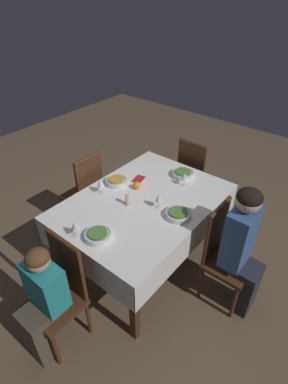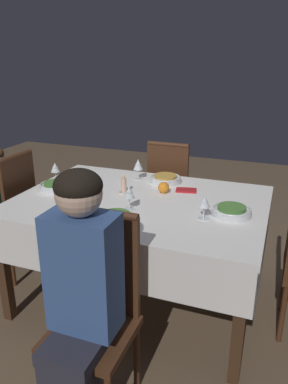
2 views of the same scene
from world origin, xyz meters
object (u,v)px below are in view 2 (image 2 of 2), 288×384
at_px(wine_glass_east, 204,203).
at_px(bowl_south, 116,218).
at_px(dining_table, 140,211).
at_px(person_adult_denim, 79,294).
at_px(chair_west, 11,212).
at_px(chair_north, 170,193).
at_px(orange_fruit, 164,188).
at_px(wine_glass_west, 55,168).
at_px(bowl_north, 165,179).
at_px(wine_glass_north, 138,165).
at_px(bowl_west, 56,186).
at_px(napkin_red_folded, 186,190).
at_px(chair_south, 97,307).
at_px(candle_centerpiece, 124,187).
at_px(bowl_east, 232,211).
at_px(wine_glass_south, 129,193).

bearing_deg(wine_glass_east, bowl_south, -153.03).
bearing_deg(dining_table, person_adult_denim, -84.15).
distance_m(chair_west, chair_north, 1.30).
bearing_deg(wine_glass_east, orange_fruit, 136.50).
distance_m(person_adult_denim, wine_glass_west, 1.35).
xyz_separation_m(bowl_south, bowl_north, (0.04, 0.77, 0.00)).
height_order(bowl_north, orange_fruit, orange_fruit).
distance_m(chair_north, wine_glass_north, 0.56).
bearing_deg(bowl_west, napkin_red_folded, 18.89).
height_order(chair_west, wine_glass_north, chair_west).
bearing_deg(orange_fruit, bowl_north, 104.41).
height_order(person_adult_denim, bowl_north, person_adult_denim).
distance_m(chair_north, orange_fruit, 0.70).
relative_size(chair_south, wine_glass_west, 6.73).
distance_m(person_adult_denim, bowl_north, 1.35).
bearing_deg(bowl_south, chair_west, 161.35).
bearing_deg(orange_fruit, person_adult_denim, -90.30).
relative_size(bowl_west, candle_centerpiece, 1.68).
bearing_deg(wine_glass_east, napkin_red_folded, 116.89).
relative_size(chair_south, wine_glass_east, 7.08).
distance_m(chair_west, candle_centerpiece, 0.93).
bearing_deg(bowl_east, candle_centerpiece, 170.88).
bearing_deg(dining_table, wine_glass_north, 113.20).
relative_size(wine_glass_east, wine_glass_north, 0.89).
xyz_separation_m(bowl_south, wine_glass_north, (-0.17, 0.77, 0.08)).
bearing_deg(wine_glass_east, candle_centerpiece, 159.16).
bearing_deg(bowl_east, chair_north, 126.22).
relative_size(bowl_north, napkin_red_folded, 1.46).
bearing_deg(chair_south, bowl_north, 92.41).
bearing_deg(wine_glass_south, chair_west, 172.03).
bearing_deg(chair_north, candle_centerpiece, 81.58).
relative_size(bowl_south, napkin_red_folded, 1.47).
height_order(wine_glass_south, orange_fruit, wine_glass_south).
bearing_deg(person_adult_denim, chair_north, 94.32).
relative_size(chair_south, bowl_east, 4.30).
bearing_deg(bowl_south, bowl_west, 150.59).
bearing_deg(chair_north, orange_fruit, 102.37).
relative_size(chair_north, bowl_east, 4.30).
height_order(wine_glass_north, napkin_red_folded, wine_glass_north).
xyz_separation_m(wine_glass_south, wine_glass_west, (-0.71, 0.29, -0.00)).
relative_size(bowl_south, orange_fruit, 2.99).
bearing_deg(dining_table, napkin_red_folded, 47.50).
bearing_deg(candle_centerpiece, bowl_south, -71.63).
bearing_deg(chair_west, dining_table, 91.80).
bearing_deg(dining_table, bowl_north, 83.10).
height_order(chair_west, person_adult_denim, person_adult_denim).
relative_size(wine_glass_west, bowl_east, 0.64).
relative_size(chair_north, person_adult_denim, 0.80).
height_order(dining_table, wine_glass_south, wine_glass_south).
xyz_separation_m(chair_south, wine_glass_south, (-0.10, 0.63, 0.34)).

